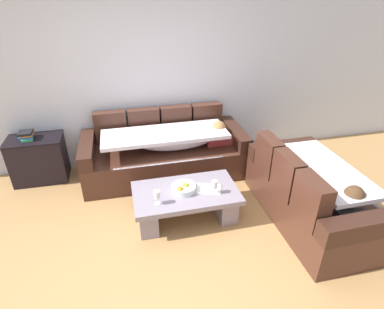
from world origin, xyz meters
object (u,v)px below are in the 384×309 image
Objects in this scene: wine_glass_near_right at (214,185)px; side_cabinet at (39,159)px; open_magazine at (208,189)px; coffee_table at (186,201)px; fruit_bowl at (184,188)px; couch_near_window at (312,194)px; wine_glass_near_left at (157,195)px; couch_along_wall at (167,152)px; book_stack_on_cabinet at (26,135)px.

wine_glass_near_right is 2.54m from side_cabinet.
open_magazine is at bearing 114.56° from wine_glass_near_right.
coffee_table is 4.29× the size of fruit_bowl.
side_cabinet is (-3.21, 1.64, -0.01)m from couch_near_window.
wine_glass_near_left is at bearing -44.89° from side_cabinet.
couch_along_wall reaches higher than fruit_bowl.
couch_near_window is at bearing -44.24° from couch_along_wall.
side_cabinet is (-2.07, 1.32, -0.06)m from open_magazine.
wine_glass_near_right is at bearing -46.89° from open_magazine.
wine_glass_near_left is at bearing -176.51° from wine_glass_near_right.
side_cabinet reaches higher than coffee_table.
fruit_bowl is 1.69× the size of wine_glass_near_left.
couch_near_window reaches higher than side_cabinet.
wine_glass_near_right is at bearing -33.86° from side_cabinet.
couch_along_wall is 8.12× the size of open_magazine.
book_stack_on_cabinet is (-2.14, 1.32, 0.31)m from open_magazine.
couch_along_wall reaches higher than side_cabinet.
side_cabinet is at bearing 144.11° from fruit_bowl.
fruit_bowl is at bearing 159.07° from wine_glass_near_right.
couch_near_window is at bearing 3.33° from open_magazine.
couch_near_window reaches higher than book_stack_on_cabinet.
wine_glass_near_right is at bearing 3.49° from wine_glass_near_left.
side_cabinet is (-1.80, 1.29, 0.08)m from coffee_table.
fruit_bowl is 0.39× the size of side_cabinet.
fruit_bowl is at bearing -168.50° from open_magazine.
open_magazine is at bearing 11.97° from wine_glass_near_left.
wine_glass_near_left is (-1.76, 0.18, 0.16)m from couch_near_window.
couch_near_window is at bearing -11.40° from wine_glass_near_right.
book_stack_on_cabinet reaches higher than coffee_table.
book_stack_on_cabinet reaches higher than fruit_bowl.
wine_glass_near_right is 2.60m from book_stack_on_cabinet.
wine_glass_near_left is 0.63m from open_magazine.
open_magazine is at bearing -6.70° from coffee_table.
couch_along_wall is 1.89m from book_stack_on_cabinet.
couch_near_window is 1.77m from wine_glass_near_left.
fruit_bowl is at bearing 168.83° from coffee_table.
book_stack_on_cabinet is at bearing 136.47° from wine_glass_near_left.
book_stack_on_cabinet is (-1.87, 1.29, 0.46)m from coffee_table.
fruit_bowl is at bearing 26.93° from wine_glass_near_left.
coffee_table is 5.22× the size of book_stack_on_cabinet.
wine_glass_near_right is at bearing -20.93° from fruit_bowl.
side_cabinet is (-1.78, 1.29, -0.10)m from fruit_bowl.
side_cabinet is (-2.11, 1.41, -0.17)m from wine_glass_near_right.
fruit_bowl is at bearing -34.83° from book_stack_on_cabinet.
book_stack_on_cabinet reaches higher than side_cabinet.
book_stack_on_cabinet is at bearing 172.99° from couch_along_wall.
wine_glass_near_left is 2.07m from side_cabinet.
coffee_table is at bearing -168.15° from open_magazine.
couch_along_wall is 1.89× the size of coffee_table.
fruit_bowl is (-0.02, 0.00, 0.18)m from coffee_table.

